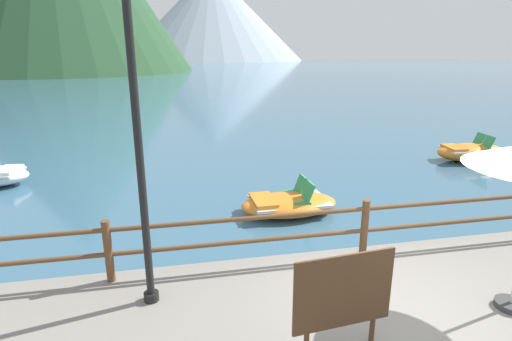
{
  "coord_description": "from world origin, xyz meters",
  "views": [
    {
      "loc": [
        -2.95,
        -4.01,
        3.66
      ],
      "look_at": [
        -1.09,
        5.0,
        0.9
      ],
      "focal_mm": 28.48,
      "sensor_mm": 36.0,
      "label": 1
    }
  ],
  "objects_px": {
    "lamp_post": "(135,99)",
    "sign_board": "(343,293)",
    "pedal_boat_3": "(289,204)",
    "pedal_boat_0": "(472,152)"
  },
  "relations": [
    {
      "from": "pedal_boat_3",
      "to": "lamp_post",
      "type": "bearing_deg",
      "value": -130.18
    },
    {
      "from": "sign_board",
      "to": "pedal_boat_3",
      "type": "height_order",
      "value": "sign_board"
    },
    {
      "from": "lamp_post",
      "to": "sign_board",
      "type": "distance_m",
      "value": 3.21
    },
    {
      "from": "lamp_post",
      "to": "pedal_boat_0",
      "type": "height_order",
      "value": "lamp_post"
    },
    {
      "from": "sign_board",
      "to": "pedal_boat_0",
      "type": "bearing_deg",
      "value": 44.58
    },
    {
      "from": "lamp_post",
      "to": "pedal_boat_3",
      "type": "height_order",
      "value": "lamp_post"
    },
    {
      "from": "sign_board",
      "to": "pedal_boat_3",
      "type": "distance_m",
      "value": 4.99
    },
    {
      "from": "lamp_post",
      "to": "sign_board",
      "type": "height_order",
      "value": "lamp_post"
    },
    {
      "from": "sign_board",
      "to": "pedal_boat_3",
      "type": "relative_size",
      "value": 0.52
    },
    {
      "from": "lamp_post",
      "to": "sign_board",
      "type": "bearing_deg",
      "value": -33.02
    }
  ]
}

